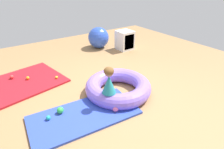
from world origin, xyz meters
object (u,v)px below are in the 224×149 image
Objects in this scene: inflatable_cushion at (118,87)px; child_in_teal at (109,81)px; play_ball_yellow at (57,77)px; storage_cube at (125,40)px; play_ball_red at (12,77)px; play_ball_teal at (48,118)px; play_ball_orange at (28,78)px; play_ball_blue at (103,102)px; exercise_ball_large at (99,38)px; play_ball_pink at (115,109)px; play_ball_green at (60,110)px.

child_in_teal reaches higher than inflatable_cushion.
play_ball_yellow is (-0.78, 1.16, -0.07)m from inflatable_cushion.
play_ball_red is at bearing -177.35° from storage_cube.
play_ball_red is at bearing 34.65° from child_in_teal.
play_ball_orange is at bearing 88.32° from play_ball_teal.
play_ball_yellow is 0.11× the size of storage_cube.
inflatable_cushion is 2.31m from play_ball_red.
child_in_teal is 1.09m from play_ball_teal.
inflatable_cushion is at bearing -56.06° from play_ball_yellow.
play_ball_blue is 1.85m from play_ball_orange.
child_in_teal is 1.52m from play_ball_yellow.
play_ball_orange is (-1.30, 1.47, -0.07)m from inflatable_cushion.
exercise_ball_large is at bearing 46.07° from play_ball_teal.
play_ball_teal is 3.44m from exercise_ball_large.
play_ball_orange is (0.04, 1.50, 0.00)m from play_ball_teal.
play_ball_red is 2.72m from exercise_ball_large.
play_ball_teal is (-0.56, -1.19, 0.01)m from play_ball_yellow.
play_ball_pink reaches higher than play_ball_blue.
child_in_teal is 0.91m from play_ball_green.
exercise_ball_large is at bearing 48.17° from play_ball_green.
play_ball_red is (-1.12, 1.87, -0.01)m from play_ball_blue.
inflatable_cushion is 1.40m from play_ball_yellow.
play_ball_orange is (-0.17, 1.45, -0.02)m from play_ball_green.
storage_cube reaches higher than play_ball_pink.
exercise_ball_large is at bearing 133.67° from storage_cube.
play_ball_teal is at bearing -167.52° from play_ball_green.
play_ball_yellow is 0.10× the size of exercise_ball_large.
exercise_ball_large is at bearing 22.65° from play_ball_orange.
play_ball_blue is 1.58× the size of play_ball_yellow.
storage_cube is (2.91, 0.38, 0.20)m from play_ball_orange.
play_ball_yellow is at bearing -34.29° from play_ball_red.
inflatable_cushion is at bearing -131.21° from storage_cube.
play_ball_yellow is 1.32m from play_ball_teal.
play_ball_blue is at bearing -62.50° from play_ball_orange.
play_ball_red is 0.82× the size of play_ball_pink.
play_ball_green reaches higher than play_ball_pink.
play_ball_pink is at bearing -116.18° from exercise_ball_large.
play_ball_orange is (0.27, -0.23, -0.01)m from play_ball_red.
play_ball_yellow is at bearing -30.73° from play_ball_orange.
inflatable_cushion is 12.02× the size of play_ball_pink.
exercise_ball_large is (1.49, 2.61, 0.23)m from play_ball_blue.
exercise_ball_large reaches higher than storage_cube.
play_ball_orange is at bearing -157.35° from exercise_ball_large.
storage_cube is (1.99, 2.29, 0.19)m from play_ball_pink.
play_ball_orange is (-0.92, 1.91, -0.02)m from play_ball_pink.
play_ball_green is (-1.13, 0.02, -0.05)m from inflatable_cushion.
inflatable_cushion is 0.48m from play_ball_blue.
child_in_teal is 3.03m from exercise_ball_large.
play_ball_green is 0.19× the size of storage_cube.
play_ball_red is (-0.79, 0.54, 0.01)m from play_ball_yellow.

